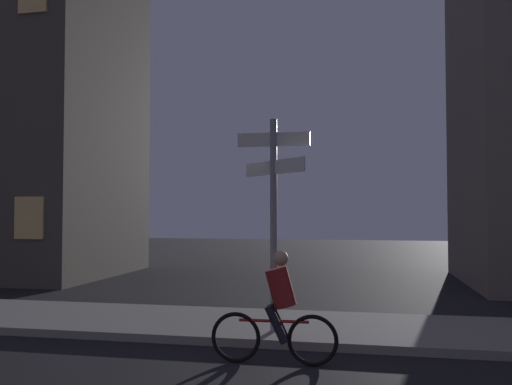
% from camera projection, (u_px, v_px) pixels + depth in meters
% --- Properties ---
extents(sidewalk_kerb, '(40.00, 2.68, 0.14)m').
position_uv_depth(sidewalk_kerb, '(291.00, 327.00, 9.67)').
color(sidewalk_kerb, gray).
rests_on(sidewalk_kerb, ground_plane).
extents(signpost, '(1.27, 1.22, 3.62)m').
position_uv_depth(signpost, '(274.00, 204.00, 9.15)').
color(signpost, gray).
rests_on(signpost, sidewalk_kerb).
extents(cyclist, '(1.82, 0.33, 1.61)m').
position_uv_depth(cyclist, '(277.00, 311.00, 7.56)').
color(cyclist, black).
rests_on(cyclist, ground_plane).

